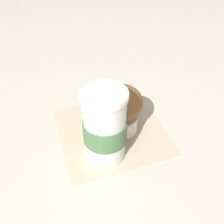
{
  "coord_description": "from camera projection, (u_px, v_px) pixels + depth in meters",
  "views": [
    {
      "loc": [
        -0.4,
        0.13,
        0.4
      ],
      "look_at": [
        0.0,
        0.0,
        0.06
      ],
      "focal_mm": 42.0,
      "sensor_mm": 36.0,
      "label": 1
    }
  ],
  "objects": [
    {
      "name": "ground_plane",
      "position": [
        112.0,
        132.0,
        0.58
      ],
      "size": [
        3.0,
        3.0,
        0.0
      ],
      "primitive_type": "plane",
      "color": "beige"
    },
    {
      "name": "paper_napkin",
      "position": [
        112.0,
        131.0,
        0.58
      ],
      "size": [
        0.23,
        0.23,
        0.0
      ],
      "primitive_type": "cube",
      "rotation": [
        0.0,
        0.0,
        0.01
      ],
      "color": "beige",
      "rests_on": "ground_plane"
    },
    {
      "name": "banana",
      "position": [
        104.0,
        125.0,
        0.56
      ],
      "size": [
        0.16,
        0.07,
        0.04
      ],
      "color": "#D6CC4C",
      "rests_on": "paper_napkin"
    },
    {
      "name": "muffin",
      "position": [
        121.0,
        109.0,
        0.54
      ],
      "size": [
        0.09,
        0.09,
        0.11
      ],
      "color": "white",
      "rests_on": "paper_napkin"
    },
    {
      "name": "coffee_cup",
      "position": [
        105.0,
        127.0,
        0.48
      ],
      "size": [
        0.08,
        0.08,
        0.15
      ],
      "color": "silver",
      "rests_on": "paper_napkin"
    }
  ]
}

